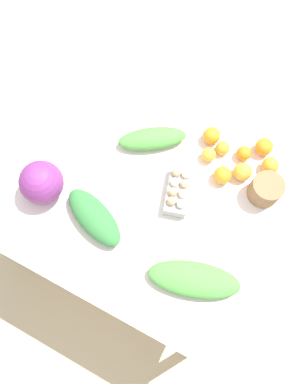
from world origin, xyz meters
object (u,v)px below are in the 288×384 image
(orange_5, at_px, (209,155))
(egg_carton, at_px, (178,190))
(orange_3, at_px, (242,172))
(orange_4, at_px, (264,147))
(greens_bunch_kale, at_px, (152,139))
(greens_bunch_chard, at_px, (94,217))
(orange_7, at_px, (212,136))
(paper_bag, at_px, (266,190))
(orange_2, at_px, (223,148))
(orange_1, at_px, (223,175))
(cabbage_purple, at_px, (41,182))
(orange_6, at_px, (270,166))
(greens_bunch_scallion, at_px, (194,279))
(orange_0, at_px, (244,153))

(orange_5, bearing_deg, egg_carton, 78.39)
(orange_3, bearing_deg, orange_4, -103.85)
(egg_carton, relative_size, orange_4, 2.92)
(greens_bunch_kale, relative_size, greens_bunch_chard, 1.00)
(orange_7, bearing_deg, paper_bag, 155.63)
(orange_2, xyz_separation_m, orange_5, (0.04, 0.06, 0.00))
(orange_1, xyz_separation_m, orange_7, (0.13, -0.16, 0.00))
(cabbage_purple, bearing_deg, orange_1, -148.31)
(orange_2, relative_size, orange_7, 0.80)
(orange_3, height_order, orange_5, orange_3)
(cabbage_purple, relative_size, orange_4, 2.32)
(egg_carton, distance_m, orange_5, 0.23)
(orange_7, bearing_deg, orange_5, 106.77)
(orange_3, xyz_separation_m, orange_6, (-0.10, -0.09, -0.00))
(greens_bunch_kale, height_order, orange_6, orange_6)
(greens_bunch_scallion, height_order, orange_4, orange_4)
(greens_bunch_chard, xyz_separation_m, orange_5, (-0.31, -0.51, -0.01))
(orange_0, bearing_deg, paper_bag, 138.73)
(cabbage_purple, xyz_separation_m, orange_6, (-0.85, -0.56, -0.06))
(greens_bunch_kale, bearing_deg, orange_0, -162.53)
(greens_bunch_kale, xyz_separation_m, greens_bunch_chard, (0.05, 0.46, 0.01))
(orange_7, bearing_deg, orange_0, 175.83)
(paper_bag, relative_size, orange_6, 1.81)
(greens_bunch_scallion, height_order, orange_7, orange_7)
(cabbage_purple, distance_m, orange_3, 0.89)
(orange_2, xyz_separation_m, orange_6, (-0.23, -0.01, 0.01))
(greens_bunch_scallion, distance_m, orange_0, 0.63)
(orange_1, distance_m, orange_4, 0.25)
(greens_bunch_chard, bearing_deg, orange_6, -135.07)
(paper_bag, bearing_deg, orange_3, -18.22)
(greens_bunch_kale, xyz_separation_m, greens_bunch_scallion, (-0.44, 0.50, -0.00))
(orange_1, relative_size, orange_7, 0.99)
(orange_4, bearing_deg, greens_bunch_scallion, 87.26)
(paper_bag, bearing_deg, orange_1, 5.04)
(paper_bag, relative_size, orange_4, 1.70)
(greens_bunch_scallion, bearing_deg, orange_2, -77.59)
(greens_bunch_scallion, bearing_deg, orange_4, -92.74)
(paper_bag, bearing_deg, orange_4, -68.19)
(greens_bunch_chard, xyz_separation_m, orange_7, (-0.28, -0.60, -0.00))
(orange_0, xyz_separation_m, orange_4, (-0.07, -0.07, 0.01))
(orange_2, bearing_deg, egg_carton, 72.62)
(greens_bunch_chard, distance_m, orange_0, 0.74)
(greens_bunch_kale, bearing_deg, greens_bunch_chard, 84.31)
(egg_carton, height_order, greens_bunch_chard, egg_carton)
(cabbage_purple, bearing_deg, orange_5, -139.94)
(orange_3, bearing_deg, orange_6, -138.63)
(greens_bunch_chard, distance_m, orange_5, 0.59)
(greens_bunch_chard, relative_size, orange_2, 4.93)
(orange_6, bearing_deg, cabbage_purple, 33.54)
(greens_bunch_kale, distance_m, greens_bunch_scallion, 0.67)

